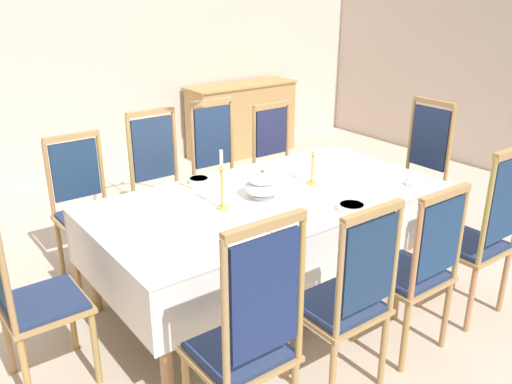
# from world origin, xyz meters

# --- Properties ---
(ground) EXTENTS (7.49, 5.92, 0.04)m
(ground) POSITION_xyz_m (0.00, 0.00, -0.02)
(ground) COLOR beige
(back_wall) EXTENTS (7.49, 0.08, 3.54)m
(back_wall) POSITION_xyz_m (0.00, 3.00, 1.77)
(back_wall) COLOR beige
(back_wall) RESTS_ON ground
(dining_table) EXTENTS (2.36, 1.21, 0.74)m
(dining_table) POSITION_xyz_m (0.00, -0.18, 0.67)
(dining_table) COLOR tan
(dining_table) RESTS_ON ground
(tablecloth) EXTENTS (2.38, 1.23, 0.38)m
(tablecloth) POSITION_xyz_m (0.00, -0.18, 0.64)
(tablecloth) COLOR white
(tablecloth) RESTS_ON dining_table
(chair_south_a) EXTENTS (0.44, 0.42, 1.21)m
(chair_south_a) POSITION_xyz_m (-0.92, -1.20, 0.60)
(chair_south_a) COLOR #AE8C4C
(chair_south_a) RESTS_ON ground
(chair_north_a) EXTENTS (0.44, 0.42, 1.07)m
(chair_north_a) POSITION_xyz_m (-0.92, 0.83, 0.56)
(chair_north_a) COLOR tan
(chair_north_a) RESTS_ON ground
(chair_south_b) EXTENTS (0.44, 0.42, 1.11)m
(chair_south_b) POSITION_xyz_m (-0.29, -1.19, 0.57)
(chair_south_b) COLOR #B3864D
(chair_south_b) RESTS_ON ground
(chair_north_b) EXTENTS (0.44, 0.42, 1.16)m
(chair_north_b) POSITION_xyz_m (-0.29, 0.84, 0.59)
(chair_north_b) COLOR tan
(chair_north_b) RESTS_ON ground
(chair_south_c) EXTENTS (0.44, 0.42, 1.07)m
(chair_south_c) POSITION_xyz_m (0.27, -1.19, 0.55)
(chair_south_c) COLOR tan
(chair_south_c) RESTS_ON ground
(chair_north_c) EXTENTS (0.44, 0.42, 1.17)m
(chair_north_c) POSITION_xyz_m (0.27, 0.84, 0.59)
(chair_north_c) COLOR #A8824F
(chair_north_c) RESTS_ON ground
(chair_south_d) EXTENTS (0.44, 0.42, 1.18)m
(chair_south_d) POSITION_xyz_m (0.90, -1.20, 0.59)
(chair_south_d) COLOR tan
(chair_south_d) RESTS_ON ground
(chair_north_d) EXTENTS (0.44, 0.42, 1.06)m
(chair_north_d) POSITION_xyz_m (0.90, 0.83, 0.55)
(chair_north_d) COLOR #BA844B
(chair_north_d) RESTS_ON ground
(chair_head_west) EXTENTS (0.42, 0.44, 1.13)m
(chair_head_west) POSITION_xyz_m (-1.59, -0.18, 0.57)
(chair_head_west) COLOR tan
(chair_head_west) RESTS_ON ground
(chair_head_east) EXTENTS (0.42, 0.44, 1.18)m
(chair_head_east) POSITION_xyz_m (1.59, -0.18, 0.59)
(chair_head_east) COLOR tan
(chair_head_east) RESTS_ON ground
(soup_tureen) EXTENTS (0.24, 0.24, 0.20)m
(soup_tureen) POSITION_xyz_m (-0.06, -0.18, 0.84)
(soup_tureen) COLOR silver
(soup_tureen) RESTS_ON tablecloth
(candlestick_west) EXTENTS (0.07, 0.07, 0.39)m
(candlestick_west) POSITION_xyz_m (-0.38, -0.18, 0.90)
(candlestick_west) COLOR gold
(candlestick_west) RESTS_ON tablecloth
(candlestick_east) EXTENTS (0.07, 0.07, 0.34)m
(candlestick_east) POSITION_xyz_m (0.38, -0.18, 0.88)
(candlestick_east) COLOR gold
(candlestick_east) RESTS_ON tablecloth
(bowl_near_left) EXTENTS (0.16, 0.16, 0.04)m
(bowl_near_left) POSITION_xyz_m (-0.25, 0.32, 0.76)
(bowl_near_left) COLOR silver
(bowl_near_left) RESTS_ON tablecloth
(bowl_near_right) EXTENTS (0.17, 0.17, 0.04)m
(bowl_near_right) POSITION_xyz_m (-0.23, -0.63, 0.76)
(bowl_near_right) COLOR silver
(bowl_near_right) RESTS_ON tablecloth
(bowl_far_left) EXTENTS (0.18, 0.18, 0.04)m
(bowl_far_left) POSITION_xyz_m (0.27, -0.67, 0.76)
(bowl_far_left) COLOR silver
(bowl_far_left) RESTS_ON tablecloth
(bowl_far_right) EXTENTS (0.17, 0.17, 0.04)m
(bowl_far_right) POSITION_xyz_m (0.95, -0.65, 0.76)
(bowl_far_right) COLOR silver
(bowl_far_right) RESTS_ON tablecloth
(spoon_primary) EXTENTS (0.03, 0.18, 0.01)m
(spoon_primary) POSITION_xyz_m (-0.36, 0.35, 0.74)
(spoon_primary) COLOR gold
(spoon_primary) RESTS_ON tablecloth
(spoon_secondary) EXTENTS (0.04, 0.18, 0.01)m
(spoon_secondary) POSITION_xyz_m (-0.35, -0.60, 0.74)
(spoon_secondary) COLOR gold
(spoon_secondary) RESTS_ON tablecloth
(sideboard) EXTENTS (1.44, 0.48, 0.90)m
(sideboard) POSITION_xyz_m (1.78, 2.68, 0.45)
(sideboard) COLOR tan
(sideboard) RESTS_ON ground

